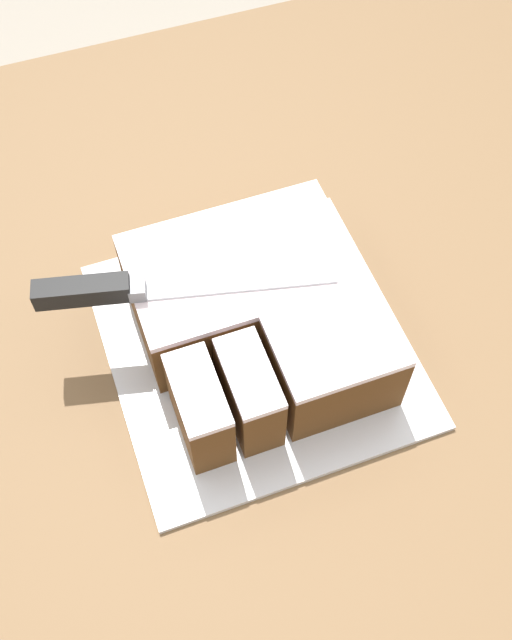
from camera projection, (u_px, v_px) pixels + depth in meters
ground_plane at (251, 573)px, 1.54m from camera, size 8.00×8.00×0.00m
countertop at (250, 501)px, 1.16m from camera, size 1.40×1.10×0.90m
cake_board at (256, 344)px, 0.79m from camera, size 0.30×0.32×0.01m
cake at (258, 316)px, 0.75m from camera, size 0.22×0.24×0.09m
knife at (119, 289)px, 0.70m from camera, size 0.29×0.09×0.02m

